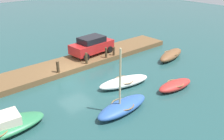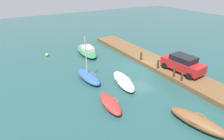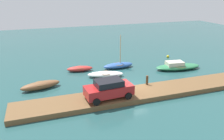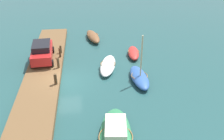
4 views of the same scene
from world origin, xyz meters
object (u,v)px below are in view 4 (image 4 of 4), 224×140
at_px(mooring_post_mid_west, 60,53).
at_px(mooring_post_mid_east, 58,63).
at_px(motorboat_green, 116,137).
at_px(rowboat_blue, 139,77).
at_px(dinghy_red, 133,53).
at_px(rowboat_brown, 93,36).
at_px(mooring_post_west, 61,49).
at_px(parked_car, 42,51).
at_px(rowboat_white, 108,65).
at_px(mooring_post_east, 55,79).

distance_m(mooring_post_mid_west, mooring_post_mid_east, 2.21).
relative_size(motorboat_green, rowboat_blue, 1.42).
distance_m(dinghy_red, mooring_post_mid_west, 7.41).
xyz_separation_m(rowboat_blue, mooring_post_mid_east, (-2.28, -6.97, 0.57)).
relative_size(rowboat_brown, mooring_post_mid_west, 4.30).
height_order(rowboat_brown, mooring_post_west, mooring_post_west).
bearing_deg(mooring_post_mid_west, mooring_post_west, 180.00).
bearing_deg(mooring_post_west, mooring_post_mid_east, 0.00).
height_order(rowboat_blue, dinghy_red, rowboat_blue).
xyz_separation_m(rowboat_brown, motorboat_green, (16.62, 0.68, 0.01)).
distance_m(rowboat_brown, dinghy_red, 6.22).
height_order(mooring_post_west, mooring_post_mid_west, mooring_post_mid_west).
height_order(rowboat_blue, mooring_post_west, rowboat_blue).
height_order(mooring_post_west, parked_car, parked_car).
relative_size(motorboat_green, dinghy_red, 1.86).
bearing_deg(mooring_post_mid_east, motorboat_green, 24.04).
bearing_deg(parked_car, motorboat_green, 23.33).
distance_m(dinghy_red, mooring_post_mid_east, 7.85).
height_order(rowboat_blue, parked_car, rowboat_blue).
distance_m(rowboat_brown, mooring_post_mid_east, 8.21).
bearing_deg(parked_car, mooring_post_mid_west, 100.69).
relative_size(motorboat_green, mooring_post_west, 7.66).
distance_m(rowboat_white, rowboat_blue, 3.51).
bearing_deg(mooring_post_mid_east, rowboat_brown, 155.32).
height_order(motorboat_green, parked_car, parked_car).
distance_m(rowboat_white, dinghy_red, 3.75).
bearing_deg(mooring_post_mid_east, mooring_post_east, 0.00).
bearing_deg(rowboat_blue, mooring_post_mid_west, -125.51).
distance_m(mooring_post_mid_east, mooring_post_east, 2.79).
distance_m(motorboat_green, dinghy_red, 12.26).
height_order(rowboat_blue, mooring_post_mid_east, rowboat_blue).
bearing_deg(rowboat_brown, mooring_post_mid_west, -45.22).
relative_size(rowboat_brown, parked_car, 0.95).
distance_m(rowboat_blue, mooring_post_east, 7.01).
distance_m(motorboat_green, rowboat_blue, 7.48).
xyz_separation_m(dinghy_red, mooring_post_east, (5.42, -7.37, 0.60)).
bearing_deg(dinghy_red, motorboat_green, -9.55).
height_order(rowboat_brown, dinghy_red, rowboat_brown).
height_order(motorboat_green, mooring_post_mid_west, mooring_post_mid_west).
distance_m(rowboat_brown, motorboat_green, 16.64).
height_order(rowboat_white, rowboat_blue, rowboat_blue).
bearing_deg(rowboat_brown, mooring_post_west, -50.61).
xyz_separation_m(rowboat_blue, dinghy_red, (-4.91, 0.40, -0.05)).
height_order(rowboat_white, rowboat_brown, rowboat_brown).
bearing_deg(dinghy_red, mooring_post_mid_west, -80.77).
xyz_separation_m(rowboat_brown, rowboat_blue, (9.72, 3.55, -0.02)).
bearing_deg(rowboat_white, motorboat_green, 9.89).
xyz_separation_m(rowboat_brown, dinghy_red, (4.80, 3.95, -0.07)).
bearing_deg(mooring_post_mid_west, rowboat_blue, 57.23).
relative_size(rowboat_brown, mooring_post_east, 4.35).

